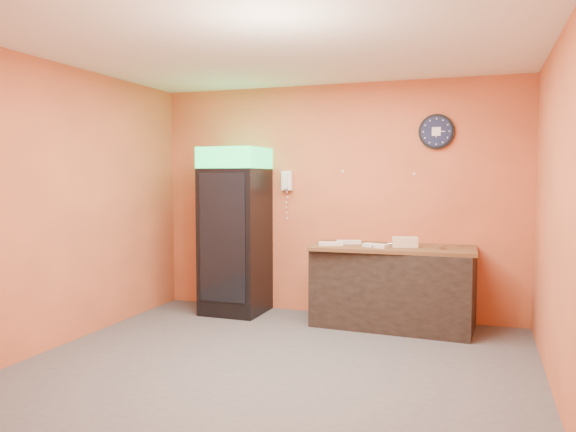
% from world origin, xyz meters
% --- Properties ---
extents(floor, '(4.50, 4.50, 0.00)m').
position_xyz_m(floor, '(0.00, 0.00, 0.00)').
color(floor, '#47474C').
rests_on(floor, ground).
extents(back_wall, '(4.50, 0.02, 2.80)m').
position_xyz_m(back_wall, '(0.00, 2.00, 1.40)').
color(back_wall, '#E36C40').
rests_on(back_wall, floor).
extents(left_wall, '(0.02, 4.00, 2.80)m').
position_xyz_m(left_wall, '(-2.25, 0.00, 1.40)').
color(left_wall, '#E36C40').
rests_on(left_wall, floor).
extents(right_wall, '(0.02, 4.00, 2.80)m').
position_xyz_m(right_wall, '(2.25, 0.00, 1.40)').
color(right_wall, '#E36C40').
rests_on(right_wall, floor).
extents(ceiling, '(4.50, 4.00, 0.02)m').
position_xyz_m(ceiling, '(0.00, 0.00, 2.80)').
color(ceiling, white).
rests_on(ceiling, back_wall).
extents(beverage_cooler, '(0.72, 0.74, 2.04)m').
position_xyz_m(beverage_cooler, '(-1.17, 1.60, 1.00)').
color(beverage_cooler, black).
rests_on(beverage_cooler, floor).
extents(prep_counter, '(1.78, 0.87, 0.87)m').
position_xyz_m(prep_counter, '(0.78, 1.61, 0.44)').
color(prep_counter, black).
rests_on(prep_counter, floor).
extents(wall_clock, '(0.40, 0.06, 0.40)m').
position_xyz_m(wall_clock, '(1.19, 1.97, 2.20)').
color(wall_clock, black).
rests_on(wall_clock, back_wall).
extents(wall_phone, '(0.13, 0.11, 0.24)m').
position_xyz_m(wall_phone, '(-0.60, 1.95, 1.63)').
color(wall_phone, white).
rests_on(wall_phone, back_wall).
extents(butcher_paper, '(1.80, 0.86, 0.04)m').
position_xyz_m(butcher_paper, '(0.78, 1.61, 0.89)').
color(butcher_paper, brown).
rests_on(butcher_paper, prep_counter).
extents(sub_roll_stack, '(0.29, 0.16, 0.12)m').
position_xyz_m(sub_roll_stack, '(0.92, 1.54, 0.97)').
color(sub_roll_stack, beige).
rests_on(sub_roll_stack, butcher_paper).
extents(wrapped_sandwich_left, '(0.29, 0.18, 0.04)m').
position_xyz_m(wrapped_sandwich_left, '(0.10, 1.44, 0.93)').
color(wrapped_sandwich_left, silver).
rests_on(wrapped_sandwich_left, butcher_paper).
extents(wrapped_sandwich_mid, '(0.30, 0.20, 0.04)m').
position_xyz_m(wrapped_sandwich_mid, '(0.61, 1.43, 0.93)').
color(wrapped_sandwich_mid, silver).
rests_on(wrapped_sandwich_mid, butcher_paper).
extents(wrapped_sandwich_right, '(0.30, 0.19, 0.04)m').
position_xyz_m(wrapped_sandwich_right, '(0.26, 1.65, 0.93)').
color(wrapped_sandwich_right, silver).
rests_on(wrapped_sandwich_right, butcher_paper).
extents(kitchen_tool, '(0.06, 0.06, 0.06)m').
position_xyz_m(kitchen_tool, '(0.84, 1.74, 0.94)').
color(kitchen_tool, silver).
rests_on(kitchen_tool, butcher_paper).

